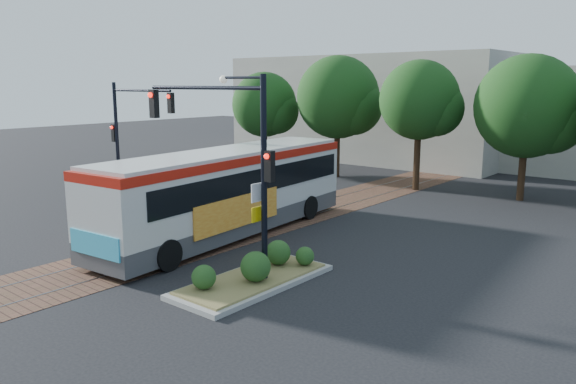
# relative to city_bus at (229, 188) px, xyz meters

# --- Properties ---
(ground) EXTENTS (120.00, 120.00, 0.00)m
(ground) POSITION_rel_city_bus_xyz_m (-0.21, -2.57, -1.89)
(ground) COLOR black
(ground) RESTS_ON ground
(trackbed) EXTENTS (3.60, 40.00, 0.02)m
(trackbed) POSITION_rel_city_bus_xyz_m (-0.21, 1.43, -1.88)
(trackbed) COLOR brown
(trackbed) RESTS_ON ground
(tree_row) EXTENTS (26.40, 5.60, 7.67)m
(tree_row) POSITION_rel_city_bus_xyz_m (1.00, 13.85, 2.96)
(tree_row) COLOR #382314
(tree_row) RESTS_ON ground
(warehouses) EXTENTS (40.00, 13.00, 8.00)m
(warehouses) POSITION_rel_city_bus_xyz_m (-0.73, 26.18, 1.93)
(warehouses) COLOR #ADA899
(warehouses) RESTS_ON ground
(city_bus) EXTENTS (3.84, 12.84, 3.38)m
(city_bus) POSITION_rel_city_bus_xyz_m (0.00, 0.00, 0.00)
(city_bus) COLOR #434346
(city_bus) RESTS_ON ground
(traffic_island) EXTENTS (2.20, 5.20, 1.13)m
(traffic_island) POSITION_rel_city_bus_xyz_m (4.61, -3.46, -1.56)
(traffic_island) COLOR gray
(traffic_island) RESTS_ON ground
(signal_pole_main) EXTENTS (5.49, 0.46, 6.00)m
(signal_pole_main) POSITION_rel_city_bus_xyz_m (3.66, -3.37, 2.27)
(signal_pole_main) COLOR black
(signal_pole_main) RESTS_ON ground
(signal_pole_left) EXTENTS (4.99, 0.34, 6.00)m
(signal_pole_left) POSITION_rel_city_bus_xyz_m (-8.57, 1.43, 1.98)
(signal_pole_left) COLOR black
(signal_pole_left) RESTS_ON ground
(officer) EXTENTS (0.66, 0.52, 1.59)m
(officer) POSITION_rel_city_bus_xyz_m (-8.39, 2.76, -1.09)
(officer) COLOR black
(officer) RESTS_ON ground
(parked_car) EXTENTS (4.56, 3.29, 1.23)m
(parked_car) POSITION_rel_city_bus_xyz_m (-8.24, 10.95, -1.27)
(parked_car) COLOR black
(parked_car) RESTS_ON ground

